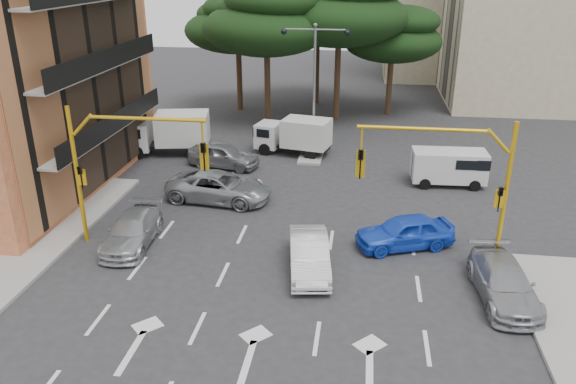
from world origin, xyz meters
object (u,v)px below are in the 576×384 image
car_blue_compact (405,232)px  car_silver_parked (504,282)px  car_silver_cross_a (219,187)px  box_truck_b (293,136)px  signal_mast_left (116,158)px  box_truck_a (167,134)px  van_white (448,168)px  street_lamp_center (315,65)px  car_white_hatch (309,255)px  signal_mast_right (459,174)px  car_silver_wagon (132,231)px  car_silver_cross_b (224,155)px

car_blue_compact → car_silver_parked: 4.85m
car_silver_cross_a → box_truck_b: (2.77, 7.93, 0.42)m
signal_mast_left → car_blue_compact: size_ratio=1.44×
car_silver_cross_a → box_truck_a: size_ratio=0.99×
van_white → street_lamp_center: bearing=-125.0°
car_white_hatch → box_truck_b: (-2.47, 14.29, 0.46)m
signal_mast_left → car_blue_compact: bearing=6.3°
signal_mast_left → street_lamp_center: 15.65m
car_blue_compact → van_white: bearing=140.1°
signal_mast_right → car_silver_wagon: signal_mast_right is taller
car_silver_cross_a → car_silver_wagon: bearing=161.2°
car_silver_cross_b → car_silver_parked: bearing=-120.5°
signal_mast_left → van_white: bearing=31.6°
signal_mast_left → signal_mast_right: bearing=0.0°
car_silver_cross_a → street_lamp_center: bearing=-17.1°
street_lamp_center → car_blue_compact: (5.11, -12.70, -4.72)m
box_truck_b → van_white: bearing=-101.8°
car_blue_compact → car_silver_cross_b: (-10.06, 8.80, 0.02)m
car_blue_compact → signal_mast_right: bearing=31.8°
street_lamp_center → car_silver_parked: (8.42, -16.24, -4.77)m
car_silver_wagon → car_blue_compact: bearing=3.0°
car_silver_parked → signal_mast_left: bearing=166.8°
signal_mast_right → box_truck_a: signal_mast_right is taller
car_blue_compact → van_white: van_white is taller
signal_mast_left → van_white: (14.64, 9.01, -2.91)m
signal_mast_left → car_silver_cross_b: 10.76m
car_silver_cross_b → car_silver_parked: 18.20m
car_blue_compact → car_silver_wagon: car_blue_compact is taller
car_silver_cross_b → box_truck_a: box_truck_a is taller
van_white → box_truck_a: size_ratio=0.73×
car_silver_wagon → box_truck_a: box_truck_a is taller
car_silver_wagon → van_white: van_white is taller
car_silver_cross_a → car_white_hatch: bearing=-133.6°
signal_mast_right → box_truck_a: 20.01m
signal_mast_right → car_silver_parked: 4.24m
signal_mast_right → car_silver_cross_b: (-11.75, 10.11, -3.16)m
car_silver_cross_a → box_truck_a: box_truck_a is taller
car_silver_wagon → van_white: size_ratio=1.13×
car_blue_compact → box_truck_a: (-14.11, 10.70, 0.61)m
signal_mast_left → car_white_hatch: signal_mast_left is taller
street_lamp_center → box_truck_b: 4.52m
signal_mast_left → car_silver_wagon: bearing=-8.1°
car_silver_cross_b → signal_mast_right: bearing=-118.5°
street_lamp_center → car_silver_cross_b: bearing=-141.8°
signal_mast_right → box_truck_b: 15.56m
box_truck_b → car_blue_compact: bearing=-139.4°
car_blue_compact → car_silver_cross_a: bearing=-133.4°
car_blue_compact → car_silver_cross_a: (-9.05, 3.83, 0.03)m
car_silver_cross_b → car_silver_parked: (13.37, -12.34, -0.06)m
box_truck_a → box_truck_b: bearing=-93.1°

